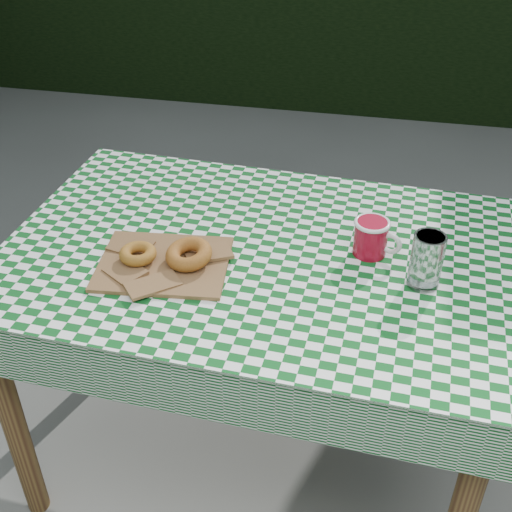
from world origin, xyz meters
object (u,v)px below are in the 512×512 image
(coffee_mug, at_px, (371,238))
(drinking_glass, at_px, (426,261))
(paper_bag, at_px, (164,263))
(table, at_px, (257,362))

(coffee_mug, xyz_separation_m, drinking_glass, (0.13, -0.10, 0.02))
(coffee_mug, distance_m, drinking_glass, 0.16)
(paper_bag, height_order, coffee_mug, coffee_mug)
(table, height_order, coffee_mug, coffee_mug)
(drinking_glass, bearing_deg, table, 171.79)
(table, relative_size, coffee_mug, 7.61)
(coffee_mug, bearing_deg, drinking_glass, -19.31)
(coffee_mug, bearing_deg, table, -152.10)
(paper_bag, xyz_separation_m, coffee_mug, (0.48, 0.15, 0.04))
(paper_bag, height_order, drinking_glass, drinking_glass)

